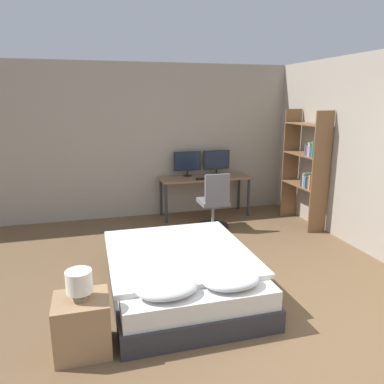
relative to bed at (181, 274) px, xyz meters
name	(u,v)px	position (x,y,z in m)	size (l,w,h in m)	color
ground_plane	(282,347)	(0.62, -1.14, -0.23)	(20.00, 20.00, 0.00)	brown
wall_back	(174,141)	(0.62, 2.99, 1.12)	(12.00, 0.06, 2.70)	#9E9384
wall_side_right	(381,157)	(2.78, 0.36, 1.12)	(0.06, 12.00, 2.70)	#9E9384
bed	(181,274)	(0.00, 0.00, 0.00)	(1.53, 1.97, 0.54)	#2D2D33
nightstand	(83,325)	(-1.03, -0.72, 0.01)	(0.46, 0.42, 0.49)	#997551
bedside_lamp	(79,282)	(-1.03, -0.72, 0.41)	(0.22, 0.22, 0.25)	gray
desk	(205,182)	(1.09, 2.65, 0.40)	(1.63, 0.55, 0.72)	#846042
monitor_left	(187,162)	(0.82, 2.82, 0.75)	(0.50, 0.16, 0.45)	black
monitor_right	(216,161)	(1.37, 2.82, 0.75)	(0.50, 0.16, 0.45)	black
keyboard	(208,178)	(1.09, 2.47, 0.50)	(0.41, 0.13, 0.02)	black
computer_mouse	(224,177)	(1.39, 2.47, 0.51)	(0.07, 0.05, 0.04)	black
office_chair	(214,206)	(1.04, 1.94, 0.15)	(0.52, 0.52, 0.94)	black
bookshelf	(308,165)	(2.57, 1.68, 0.81)	(0.31, 0.94, 1.92)	brown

